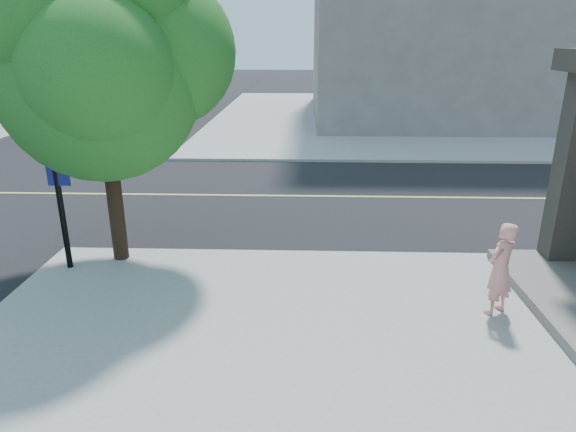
{
  "coord_description": "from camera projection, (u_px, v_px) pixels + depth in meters",
  "views": [
    {
      "loc": [
        4.44,
        -10.38,
        4.6
      ],
      "look_at": [
        4.12,
        -1.03,
        1.3
      ],
      "focal_mm": 31.57,
      "sensor_mm": 36.0,
      "label": 1
    }
  ],
  "objects": [
    {
      "name": "street_tree",
      "position": [
        104.0,
        56.0,
        9.56
      ],
      "size": [
        4.85,
        4.41,
        6.43
      ],
      "rotation": [
        0.0,
        0.0,
        -0.1
      ],
      "color": "black",
      "rests_on": "sidewalk_se"
    },
    {
      "name": "sidewalk_ne",
      "position": [
        452.0,
        116.0,
        31.27
      ],
      "size": [
        29.0,
        25.0,
        0.12
      ],
      "primitive_type": "cube",
      "color": "#9A9B98",
      "rests_on": "ground"
    },
    {
      "name": "man_on_phone",
      "position": [
        500.0,
        269.0,
        8.48
      ],
      "size": [
        0.72,
        0.68,
        1.64
      ],
      "primitive_type": "imported",
      "rotation": [
        0.0,
        0.0,
        3.79
      ],
      "color": "pink",
      "rests_on": "sidewalk_se"
    },
    {
      "name": "ground",
      "position": [
        108.0,
        253.0,
        11.46
      ],
      "size": [
        140.0,
        140.0,
        0.0
      ],
      "primitive_type": "plane",
      "color": "black",
      "rests_on": "ground"
    },
    {
      "name": "road_ew",
      "position": [
        162.0,
        195.0,
        15.7
      ],
      "size": [
        140.0,
        9.0,
        0.01
      ],
      "primitive_type": "cube",
      "color": "black",
      "rests_on": "ground"
    }
  ]
}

